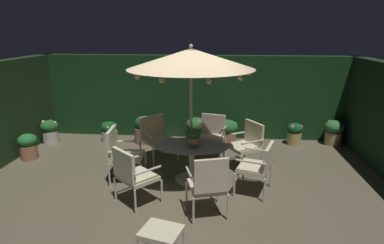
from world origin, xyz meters
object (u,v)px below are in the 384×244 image
at_px(potted_plant_back_center, 228,131).
at_px(potted_plant_right_far, 28,146).
at_px(centerpiece_planter, 193,136).
at_px(patio_chair_east, 121,151).
at_px(patio_chair_southwest, 259,164).
at_px(potted_plant_back_right, 109,131).
at_px(potted_plant_right_near, 50,131).
at_px(potted_plant_back_left, 196,129).
at_px(patio_chair_west, 247,142).
at_px(patio_chair_south, 208,182).
at_px(patio_umbrella, 191,59).
at_px(potted_plant_front_corner, 295,133).
at_px(patio_chair_north, 211,133).
at_px(potted_plant_left_far, 144,130).
at_px(ottoman_footrest, 161,234).
at_px(potted_plant_left_near, 334,131).
at_px(patio_dining_table, 191,154).
at_px(patio_chair_southeast, 132,173).
at_px(patio_chair_northeast, 156,135).

bearing_deg(potted_plant_back_center, potted_plant_right_far, -162.07).
relative_size(centerpiece_planter, potted_plant_right_far, 0.64).
distance_m(patio_chair_east, patio_chair_southwest, 2.61).
distance_m(patio_chair_east, potted_plant_back_right, 2.48).
bearing_deg(potted_plant_right_near, potted_plant_back_left, 7.37).
height_order(patio_chair_west, potted_plant_back_center, patio_chair_west).
xyz_separation_m(patio_chair_south, potted_plant_right_near, (-4.20, 3.07, -0.25)).
height_order(patio_umbrella, patio_chair_east, patio_umbrella).
bearing_deg(potted_plant_front_corner, patio_chair_north, -155.23).
xyz_separation_m(potted_plant_right_far, potted_plant_left_far, (2.36, 1.33, 0.03)).
bearing_deg(ottoman_footrest, potted_plant_back_left, 88.77).
relative_size(patio_chair_west, potted_plant_left_far, 1.40).
bearing_deg(potted_plant_back_left, patio_chair_south, -82.74).
relative_size(patio_chair_west, ottoman_footrest, 1.67).
xyz_separation_m(centerpiece_planter, potted_plant_back_left, (-0.12, 2.36, -0.59)).
relative_size(patio_umbrella, patio_chair_north, 2.70).
height_order(centerpiece_planter, ottoman_footrest, centerpiece_planter).
xyz_separation_m(ottoman_footrest, potted_plant_back_center, (0.92, 4.53, -0.05)).
bearing_deg(potted_plant_left_near, ottoman_footrest, -127.84).
xyz_separation_m(patio_dining_table, patio_chair_southeast, (-0.89, -0.99, 0.03)).
bearing_deg(potted_plant_left_near, potted_plant_left_far, -176.95).
relative_size(patio_chair_east, ottoman_footrest, 1.77).
distance_m(potted_plant_left_near, potted_plant_back_center, 2.70).
distance_m(ottoman_footrest, potted_plant_front_corner, 5.28).
bearing_deg(patio_chair_west, potted_plant_left_near, 35.04).
xyz_separation_m(patio_dining_table, ottoman_footrest, (-0.17, -2.33, -0.16)).
xyz_separation_m(potted_plant_left_near, potted_plant_front_corner, (-0.99, -0.08, -0.05)).
xyz_separation_m(centerpiece_planter, potted_plant_left_near, (3.40, 2.42, -0.59)).
height_order(patio_chair_northeast, potted_plant_left_far, patio_chair_northeast).
height_order(patio_chair_south, potted_plant_back_left, patio_chair_south).
height_order(patio_chair_south, patio_chair_southwest, patio_chair_south).
relative_size(patio_umbrella, potted_plant_back_center, 4.19).
relative_size(patio_chair_south, potted_plant_front_corner, 1.82).
xyz_separation_m(potted_plant_left_near, potted_plant_left_far, (-4.86, -0.26, 0.00)).
relative_size(centerpiece_planter, patio_chair_west, 0.39).
distance_m(ottoman_footrest, potted_plant_back_right, 4.95).
height_order(ottoman_footrest, potted_plant_right_far, potted_plant_right_far).
bearing_deg(centerpiece_planter, patio_chair_southeast, -136.38).
bearing_deg(potted_plant_front_corner, potted_plant_right_near, -175.78).
bearing_deg(patio_chair_west, patio_umbrella, -148.02).
height_order(patio_umbrella, centerpiece_planter, patio_umbrella).
relative_size(patio_chair_southeast, potted_plant_left_near, 1.55).
bearing_deg(potted_plant_back_right, potted_plant_right_far, -135.86).
relative_size(patio_umbrella, potted_plant_back_left, 4.04).
distance_m(patio_chair_southeast, ottoman_footrest, 1.54).
height_order(patio_chair_south, potted_plant_left_near, patio_chair_south).
bearing_deg(patio_chair_west, patio_chair_southeast, -140.09).
distance_m(patio_chair_southwest, patio_chair_west, 1.13).
xyz_separation_m(patio_umbrella, potted_plant_left_near, (3.45, 2.33, -2.00)).
height_order(ottoman_footrest, potted_plant_back_right, potted_plant_back_right).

